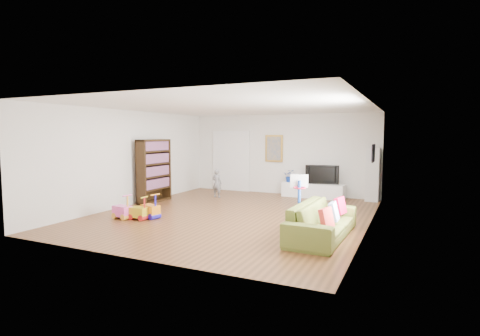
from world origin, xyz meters
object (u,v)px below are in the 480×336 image
at_px(media_console, 313,190).
at_px(basketball_hoop, 300,205).
at_px(sofa, 322,220).
at_px(bookshelf, 154,171).

xyz_separation_m(media_console, basketball_hoop, (0.84, -4.56, 0.37)).
relative_size(media_console, sofa, 0.86).
distance_m(bookshelf, basketball_hoop, 5.32).
distance_m(media_console, basketball_hoop, 4.65).
relative_size(bookshelf, basketball_hoop, 1.55).
height_order(media_console, basketball_hoop, basketball_hoop).
height_order(bookshelf, basketball_hoop, bookshelf).
distance_m(sofa, basketball_hoop, 0.54).
bearing_deg(media_console, basketball_hoop, -75.91).
bearing_deg(media_console, bookshelf, -142.76).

